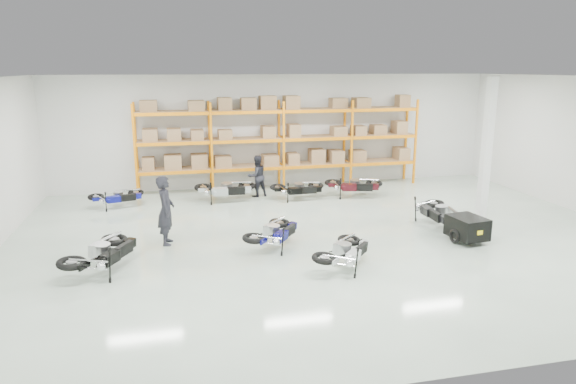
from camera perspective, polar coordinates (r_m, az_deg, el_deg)
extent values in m
plane|color=silver|center=(14.87, 4.58, -5.05)|extent=(18.00, 18.00, 0.00)
plane|color=white|center=(14.09, 4.94, 12.56)|extent=(18.00, 18.00, 0.00)
plane|color=silver|center=(21.01, -1.07, 6.81)|extent=(18.00, 0.00, 18.00)
plane|color=silver|center=(8.12, 19.92, -5.20)|extent=(18.00, 0.00, 18.00)
cube|color=orange|center=(19.68, -16.64, 4.30)|extent=(0.08, 0.08, 3.50)
cube|color=orange|center=(20.57, -16.50, 4.70)|extent=(0.08, 0.08, 3.50)
cube|color=orange|center=(19.70, -8.47, 4.73)|extent=(0.08, 0.08, 3.50)
cube|color=orange|center=(20.59, -8.68, 5.11)|extent=(0.08, 0.08, 3.50)
cube|color=orange|center=(20.11, -0.47, 5.06)|extent=(0.08, 0.08, 3.50)
cube|color=orange|center=(20.98, -1.01, 5.42)|extent=(0.08, 0.08, 3.50)
cube|color=orange|center=(20.89, 7.08, 5.28)|extent=(0.08, 0.08, 3.50)
cube|color=orange|center=(21.73, 6.27, 5.63)|extent=(0.08, 0.08, 3.50)
cube|color=orange|center=(22.00, 13.98, 5.40)|extent=(0.08, 0.08, 3.50)
cube|color=orange|center=(22.80, 12.97, 5.74)|extent=(0.08, 0.08, 3.50)
cube|color=orange|center=(19.79, -12.43, 2.10)|extent=(2.70, 0.08, 0.12)
cube|color=orange|center=(20.67, -12.47, 2.59)|extent=(2.70, 0.08, 0.12)
cube|color=#A97C57|center=(20.22, -12.46, 2.54)|extent=(2.68, 0.88, 0.02)
cube|color=#A97C57|center=(20.18, -12.49, 3.18)|extent=(2.40, 0.70, 0.44)
cube|color=orange|center=(20.00, -4.39, 2.50)|extent=(2.70, 0.08, 0.12)
cube|color=orange|center=(20.88, -4.76, 2.97)|extent=(2.70, 0.08, 0.12)
cube|color=#A97C57|center=(20.43, -4.58, 2.93)|extent=(2.68, 0.88, 0.02)
cube|color=#A97C57|center=(20.38, -4.60, 3.57)|extent=(2.40, 0.70, 0.44)
cube|color=orange|center=(20.60, 3.34, 2.85)|extent=(2.70, 0.08, 0.12)
cube|color=orange|center=(21.45, 2.67, 3.29)|extent=(2.70, 0.08, 0.12)
cube|color=#A97C57|center=(21.01, 3.00, 3.26)|extent=(2.68, 0.88, 0.02)
cube|color=#A97C57|center=(20.97, 3.01, 3.88)|extent=(2.40, 0.70, 0.44)
cube|color=orange|center=(21.54, 10.52, 3.12)|extent=(2.70, 0.08, 0.12)
cube|color=orange|center=(22.35, 9.61, 3.54)|extent=(2.70, 0.08, 0.12)
cube|color=#A97C57|center=(21.93, 10.07, 3.51)|extent=(2.68, 0.88, 0.02)
cube|color=#A97C57|center=(21.90, 10.09, 4.10)|extent=(2.40, 0.70, 0.44)
cube|color=orange|center=(19.61, -12.60, 5.25)|extent=(2.70, 0.08, 0.12)
cube|color=orange|center=(20.50, -12.63, 5.60)|extent=(2.70, 0.08, 0.12)
cube|color=#A97C57|center=(20.04, -12.62, 5.63)|extent=(2.68, 0.88, 0.02)
cube|color=#A97C57|center=(20.01, -12.66, 6.28)|extent=(2.40, 0.70, 0.44)
cube|color=orange|center=(19.82, -4.45, 5.63)|extent=(2.70, 0.08, 0.12)
cube|color=orange|center=(20.70, -4.82, 5.96)|extent=(2.70, 0.08, 0.12)
cube|color=#A97C57|center=(20.25, -4.64, 5.99)|extent=(2.68, 0.88, 0.02)
cube|color=#A97C57|center=(20.22, -4.65, 6.64)|extent=(2.40, 0.70, 0.44)
cube|color=orange|center=(20.42, 3.39, 5.88)|extent=(2.70, 0.08, 0.12)
cube|color=orange|center=(21.28, 2.70, 6.20)|extent=(2.70, 0.08, 0.12)
cube|color=#A97C57|center=(20.84, 3.04, 6.24)|extent=(2.68, 0.88, 0.02)
cube|color=#A97C57|center=(20.81, 3.05, 6.86)|extent=(2.40, 0.70, 0.44)
cube|color=orange|center=(21.37, 10.65, 6.02)|extent=(2.70, 0.08, 0.12)
cube|color=orange|center=(22.19, 9.73, 6.33)|extent=(2.70, 0.08, 0.12)
cube|color=#A97C57|center=(21.77, 10.19, 6.36)|extent=(2.68, 0.88, 0.02)
cube|color=#A97C57|center=(21.74, 10.21, 6.96)|extent=(2.40, 0.70, 0.44)
cube|color=orange|center=(19.48, -12.76, 8.45)|extent=(2.70, 0.08, 0.12)
cube|color=orange|center=(20.38, -12.79, 8.67)|extent=(2.70, 0.08, 0.12)
cube|color=#A97C57|center=(19.92, -12.79, 8.76)|extent=(2.68, 0.88, 0.02)
cube|color=#A97C57|center=(19.91, -12.82, 9.42)|extent=(2.40, 0.70, 0.44)
cube|color=orange|center=(19.70, -4.51, 8.79)|extent=(2.70, 0.08, 0.12)
cube|color=orange|center=(20.58, -4.88, 9.00)|extent=(2.70, 0.08, 0.12)
cube|color=#A97C57|center=(20.13, -4.70, 9.10)|extent=(2.68, 0.88, 0.02)
cube|color=#A97C57|center=(20.12, -4.72, 9.75)|extent=(2.40, 0.70, 0.44)
cube|color=orange|center=(20.30, 3.43, 8.96)|extent=(2.70, 0.08, 0.12)
cube|color=orange|center=(21.16, 2.74, 9.16)|extent=(2.70, 0.08, 0.12)
cube|color=#A97C57|center=(20.72, 3.08, 9.25)|extent=(2.68, 0.88, 0.02)
cube|color=#A97C57|center=(20.71, 3.09, 9.89)|extent=(2.40, 0.70, 0.44)
cube|color=orange|center=(21.26, 10.78, 8.96)|extent=(2.70, 0.08, 0.12)
cube|color=orange|center=(22.08, 9.84, 9.16)|extent=(2.70, 0.08, 0.12)
cube|color=#A97C57|center=(21.66, 10.31, 9.25)|extent=(2.68, 0.88, 0.02)
cube|color=#A97C57|center=(21.65, 10.34, 9.85)|extent=(2.40, 0.70, 0.44)
cube|color=white|center=(17.03, 21.18, 4.27)|extent=(0.25, 0.25, 4.50)
cube|color=black|center=(15.16, 19.29, -3.72)|extent=(0.93, 1.12, 0.59)
cube|color=yellow|center=(14.74, 20.35, -4.29)|extent=(0.17, 0.04, 0.12)
torus|color=black|center=(15.01, 17.89, -4.64)|extent=(0.09, 0.41, 0.41)
torus|color=black|center=(15.44, 20.52, -4.35)|extent=(0.09, 0.41, 0.41)
cylinder|color=black|center=(15.71, 17.96, -2.81)|extent=(0.17, 0.97, 0.04)
imported|color=#22212A|center=(14.42, -13.42, -2.00)|extent=(0.53, 0.74, 1.92)
imported|color=black|center=(19.33, -3.47, 1.78)|extent=(0.90, 0.79, 1.57)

